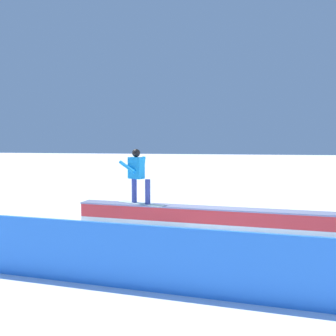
% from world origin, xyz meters
% --- Properties ---
extents(ground_plane, '(120.00, 120.00, 0.00)m').
position_xyz_m(ground_plane, '(0.00, 0.00, 0.00)').
color(ground_plane, white).
extents(grind_box, '(7.34, 0.82, 0.60)m').
position_xyz_m(grind_box, '(0.00, 0.00, 0.27)').
color(grind_box, red).
rests_on(grind_box, ground_plane).
extents(snowboarder, '(1.42, 0.76, 1.47)m').
position_xyz_m(snowboarder, '(2.08, -0.13, 1.40)').
color(snowboarder, silver).
rests_on(snowboarder, grind_box).
extents(safety_fence, '(9.00, 0.48, 1.00)m').
position_xyz_m(safety_fence, '(0.00, 3.87, 0.50)').
color(safety_fence, '#2E7AEA').
rests_on(safety_fence, ground_plane).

